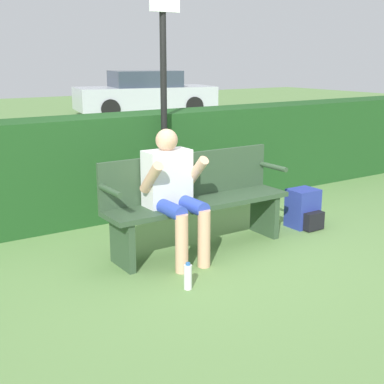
{
  "coord_description": "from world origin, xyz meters",
  "views": [
    {
      "loc": [
        -2.68,
        -3.93,
        1.77
      ],
      "look_at": [
        -0.15,
        -0.1,
        0.6
      ],
      "focal_mm": 50.0,
      "sensor_mm": 36.0,
      "label": 1
    }
  ],
  "objects_px": {
    "park_bench": "(196,199)",
    "parked_car": "(145,94)",
    "signpost": "(164,85)",
    "water_bottle": "(188,277)",
    "backpack": "(304,209)",
    "person_seated": "(173,188)"
  },
  "relations": [
    {
      "from": "signpost",
      "to": "parked_car",
      "type": "xyz_separation_m",
      "value": [
        5.18,
        9.94,
        -0.84
      ]
    },
    {
      "from": "parked_car",
      "to": "signpost",
      "type": "bearing_deg",
      "value": -106.13
    },
    {
      "from": "backpack",
      "to": "parked_car",
      "type": "distance_m",
      "value": 11.82
    },
    {
      "from": "parked_car",
      "to": "water_bottle",
      "type": "bearing_deg",
      "value": -105.85
    },
    {
      "from": "park_bench",
      "to": "signpost",
      "type": "bearing_deg",
      "value": 75.1
    },
    {
      "from": "person_seated",
      "to": "parked_car",
      "type": "height_order",
      "value": "parked_car"
    },
    {
      "from": "backpack",
      "to": "signpost",
      "type": "xyz_separation_m",
      "value": [
        -1.04,
        1.12,
        1.28
      ]
    },
    {
      "from": "park_bench",
      "to": "backpack",
      "type": "height_order",
      "value": "park_bench"
    },
    {
      "from": "backpack",
      "to": "parked_car",
      "type": "relative_size",
      "value": 0.09
    },
    {
      "from": "person_seated",
      "to": "parked_car",
      "type": "relative_size",
      "value": 0.26
    },
    {
      "from": "signpost",
      "to": "parked_car",
      "type": "distance_m",
      "value": 11.24
    },
    {
      "from": "backpack",
      "to": "water_bottle",
      "type": "distance_m",
      "value": 2.0
    },
    {
      "from": "park_bench",
      "to": "backpack",
      "type": "bearing_deg",
      "value": -4.48
    },
    {
      "from": "park_bench",
      "to": "water_bottle",
      "type": "relative_size",
      "value": 8.39
    },
    {
      "from": "park_bench",
      "to": "water_bottle",
      "type": "distance_m",
      "value": 1.02
    },
    {
      "from": "water_bottle",
      "to": "signpost",
      "type": "distance_m",
      "value": 2.39
    },
    {
      "from": "backpack",
      "to": "parked_car",
      "type": "height_order",
      "value": "parked_car"
    },
    {
      "from": "water_bottle",
      "to": "backpack",
      "type": "bearing_deg",
      "value": 18.84
    },
    {
      "from": "person_seated",
      "to": "signpost",
      "type": "bearing_deg",
      "value": 62.59
    },
    {
      "from": "park_bench",
      "to": "parked_car",
      "type": "bearing_deg",
      "value": 63.55
    },
    {
      "from": "person_seated",
      "to": "signpost",
      "type": "distance_m",
      "value": 1.52
    },
    {
      "from": "backpack",
      "to": "person_seated",
      "type": "bearing_deg",
      "value": -179.28
    }
  ]
}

